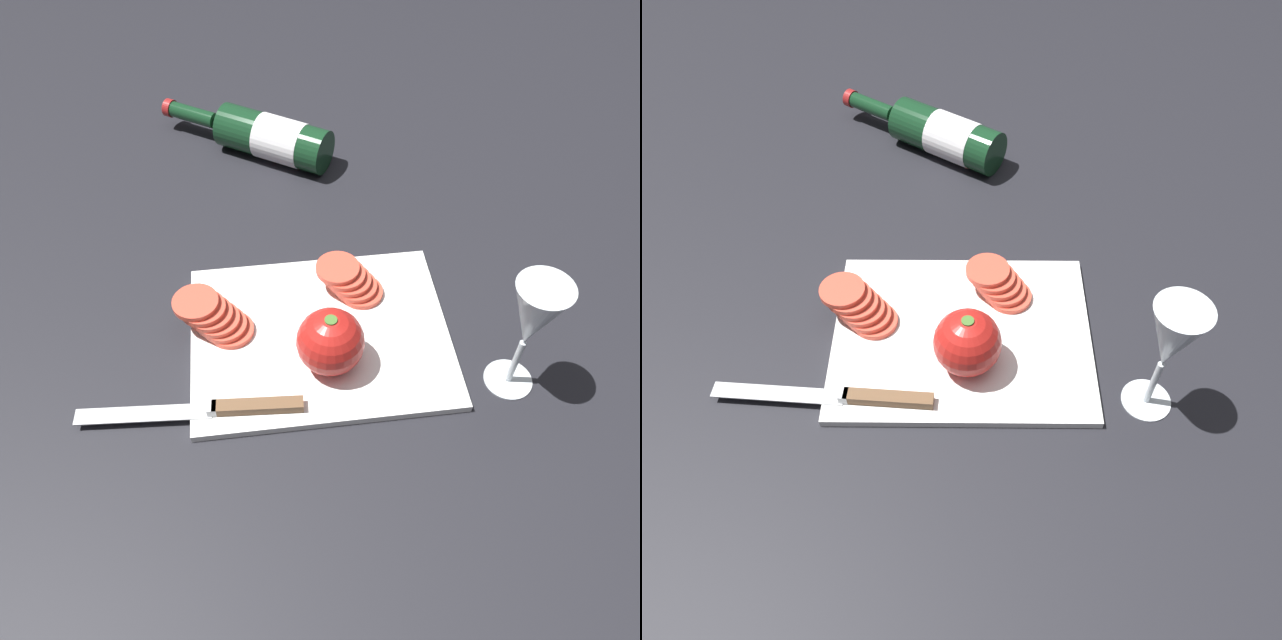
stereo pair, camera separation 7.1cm
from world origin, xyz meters
TOP-DOWN VIEW (x-y plane):
  - ground_plane at (0.00, 0.00)m, footprint 3.00×3.00m
  - cutting_board at (0.02, -0.03)m, footprint 0.36×0.29m
  - wine_bottle at (0.06, -0.47)m, footprint 0.31×0.23m
  - wine_glass at (-0.23, 0.07)m, footprint 0.07×0.07m
  - whole_tomato at (0.01, 0.02)m, footprint 0.09×0.09m
  - knife at (0.15, 0.08)m, footprint 0.29×0.04m
  - tomato_slice_stack_near at (-0.04, -0.11)m, footprint 0.10×0.09m
  - tomato_slice_stack_far at (0.16, -0.06)m, footprint 0.11×0.09m

SIDE VIEW (x-z plane):
  - ground_plane at x=0.00m, z-range 0.00..0.00m
  - cutting_board at x=0.02m, z-range 0.00..0.01m
  - knife at x=0.15m, z-range 0.01..0.02m
  - tomato_slice_stack_near at x=-0.04m, z-range 0.01..0.05m
  - tomato_slice_stack_far at x=0.16m, z-range 0.01..0.06m
  - wine_bottle at x=0.06m, z-range 0.00..0.08m
  - whole_tomato at x=0.01m, z-range 0.01..0.10m
  - wine_glass at x=-0.23m, z-range 0.04..0.22m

